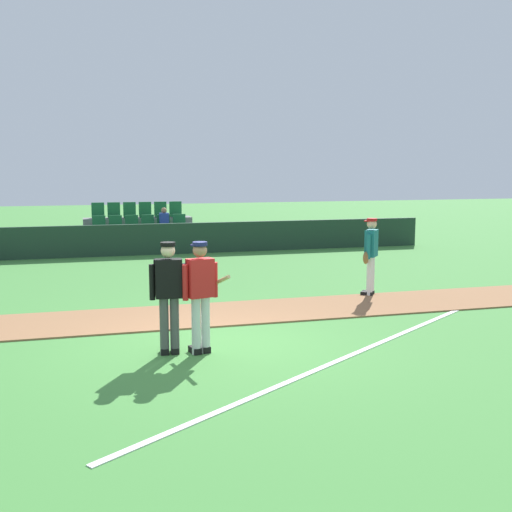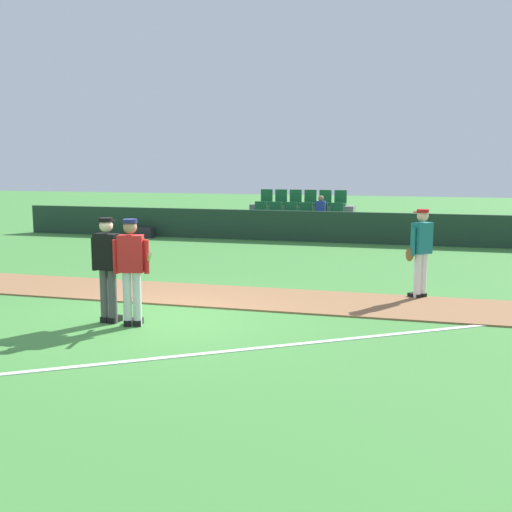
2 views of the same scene
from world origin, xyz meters
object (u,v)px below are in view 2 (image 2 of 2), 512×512
runner_teal_jersey (421,250)px  equipment_bag (141,232)px  batter_red_jersey (132,268)px  umpire_home_plate (108,264)px

runner_teal_jersey → equipment_bag: size_ratio=1.96×
batter_red_jersey → runner_teal_jersey: (4.50, 3.36, -0.01)m
runner_teal_jersey → equipment_bag: bearing=141.5°
umpire_home_plate → equipment_bag: (-4.66, 10.93, -0.82)m
runner_teal_jersey → equipment_bag: (-9.64, 7.68, -0.78)m
umpire_home_plate → equipment_bag: umpire_home_plate is taller
batter_red_jersey → equipment_bag: batter_red_jersey is taller
umpire_home_plate → runner_teal_jersey: 5.94m
umpire_home_plate → runner_teal_jersey: same height
umpire_home_plate → runner_teal_jersey: (4.98, 3.25, -0.04)m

